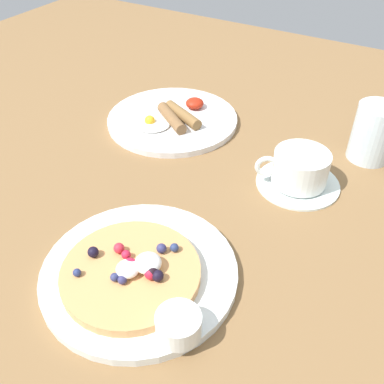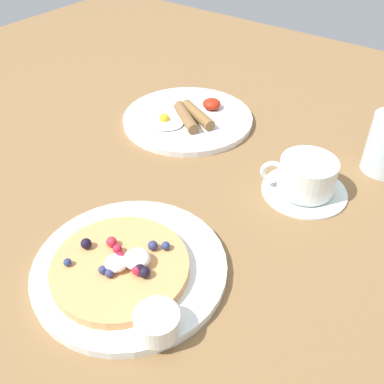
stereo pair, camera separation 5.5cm
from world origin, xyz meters
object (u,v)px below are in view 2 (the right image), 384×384
object	(u,v)px
syrup_ramekin	(157,322)
breakfast_plate	(188,119)
coffee_cup	(306,175)
pancake_plate	(130,267)
coffee_saucer	(304,190)

from	to	relation	value
syrup_ramekin	breakfast_plate	world-z (taller)	syrup_ramekin
coffee_cup	syrup_ramekin	bearing A→B (deg)	-92.93
pancake_plate	coffee_saucer	bearing A→B (deg)	68.88
pancake_plate	syrup_ramekin	world-z (taller)	syrup_ramekin
pancake_plate	breakfast_plate	world-z (taller)	same
syrup_ramekin	coffee_saucer	size ratio (longest dim) A/B	0.38
syrup_ramekin	breakfast_plate	xyz separation A→B (cm)	(-26.27, 40.14, -2.12)
breakfast_plate	coffee_cup	size ratio (longest dim) A/B	2.33
coffee_saucer	coffee_cup	distance (cm)	3.08
pancake_plate	syrup_ramekin	distance (cm)	10.71
pancake_plate	coffee_cup	distance (cm)	30.44
breakfast_plate	coffee_saucer	bearing A→B (deg)	-13.14
coffee_saucer	coffee_cup	size ratio (longest dim) A/B	1.23
breakfast_plate	coffee_cup	world-z (taller)	coffee_cup
breakfast_plate	coffee_cup	bearing A→B (deg)	-13.32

